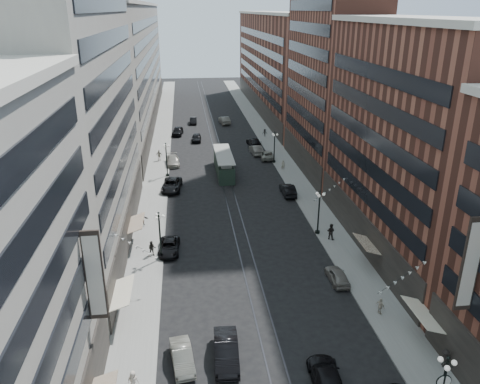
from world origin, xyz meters
name	(u,v)px	position (x,y,z in m)	size (l,w,h in m)	color
ground	(222,165)	(0.00, 60.00, 0.00)	(220.00, 220.00, 0.00)	black
sidewalk_west	(160,151)	(-11.00, 70.00, 0.07)	(4.00, 180.00, 0.15)	gray
sidewalk_east	(273,147)	(11.00, 70.00, 0.07)	(4.00, 180.00, 0.15)	gray
rail_west	(214,149)	(-0.70, 70.00, 0.01)	(0.12, 180.00, 0.02)	#2D2D33
rail_east	(221,149)	(0.70, 70.00, 0.01)	(0.12, 180.00, 0.02)	#2D2D33
building_west_mid	(80,124)	(-17.00, 33.00, 14.00)	(8.00, 36.00, 28.00)	gray
building_west_far	(134,66)	(-17.00, 96.00, 13.00)	(8.00, 90.00, 26.00)	gray
building_east_mid	(407,145)	(17.00, 28.00, 12.00)	(8.00, 30.00, 24.00)	brown
building_east_tower	(332,39)	(17.00, 56.00, 21.00)	(8.00, 26.00, 42.00)	brown
building_east_far	(272,64)	(17.00, 105.00, 12.00)	(8.00, 72.00, 24.00)	brown
lamppost_sw_far	(160,234)	(-9.20, 28.00, 3.10)	(1.03, 1.14, 5.52)	black
lamppost_sw_mid	(166,158)	(-9.20, 55.00, 3.10)	(1.03, 1.14, 5.52)	black
lamppost_se_far	(319,211)	(9.20, 32.00, 3.10)	(1.03, 1.14, 5.52)	black
lamppost_se_mid	(274,146)	(9.20, 60.00, 3.10)	(1.03, 1.14, 5.52)	black
streetcar	(224,164)	(0.00, 55.68, 1.54)	(2.67, 12.06, 3.34)	#203226
car_1	(182,357)	(-7.05, 11.68, 0.71)	(1.51, 4.33, 1.43)	slate
car_2	(169,247)	(-8.40, 29.65, 0.66)	(2.19, 4.76, 1.32)	black
car_4	(337,276)	(8.27, 21.53, 0.69)	(1.63, 4.04, 1.38)	slate
car_5	(226,351)	(-3.69, 11.74, 0.86)	(1.83, 5.24, 1.73)	black
car_6	(326,377)	(3.16, 8.26, 0.77)	(2.15, 5.29, 1.53)	black
pedestrian_1	(133,381)	(-10.48, 9.35, 0.97)	(0.80, 0.44, 1.64)	#C1B2A0
pedestrian_2	(152,249)	(-10.20, 28.82, 1.01)	(0.84, 0.46, 1.72)	black
pedestrian_3	(445,358)	(12.50, 8.96, 0.91)	(0.98, 0.40, 1.51)	black
pedestrian_4	(380,306)	(10.32, 15.80, 0.94)	(0.92, 0.42, 1.58)	#B9AE99
car_7	(172,185)	(-8.40, 48.93, 0.81)	(2.70, 5.86, 1.63)	black
car_8	(173,161)	(-8.40, 61.11, 0.77)	(2.15, 5.29, 1.53)	gray
car_9	(178,131)	(-7.66, 81.71, 0.87)	(2.05, 5.11, 1.74)	black
car_10	(288,190)	(8.40, 44.91, 0.79)	(1.67, 4.80, 1.58)	black
car_11	(267,155)	(8.40, 62.66, 0.69)	(2.30, 4.99, 1.39)	gray
car_12	(254,142)	(7.29, 71.25, 0.80)	(2.24, 5.50, 1.60)	black
car_13	(196,138)	(-3.82, 76.05, 0.78)	(1.84, 4.57, 1.56)	black
car_14	(224,120)	(3.23, 90.78, 0.89)	(1.88, 5.39, 1.78)	#646359
pedestrian_5	(142,219)	(-11.88, 36.92, 0.96)	(1.50, 0.43, 1.62)	black
pedestrian_6	(159,155)	(-10.80, 63.48, 1.11)	(1.13, 0.51, 1.92)	#A69B89
pedestrian_7	(331,232)	(10.26, 30.30, 1.12)	(0.95, 0.52, 1.95)	black
pedestrian_8	(283,165)	(9.90, 55.67, 1.01)	(0.63, 0.41, 1.72)	#9B9681
pedestrian_9	(265,133)	(10.61, 77.82, 0.93)	(1.01, 0.42, 1.56)	black
car_extra_0	(193,121)	(-4.03, 91.95, 0.74)	(1.56, 4.47, 1.47)	black
car_extra_1	(256,150)	(6.92, 65.72, 0.84)	(1.79, 5.13, 1.69)	#66635B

